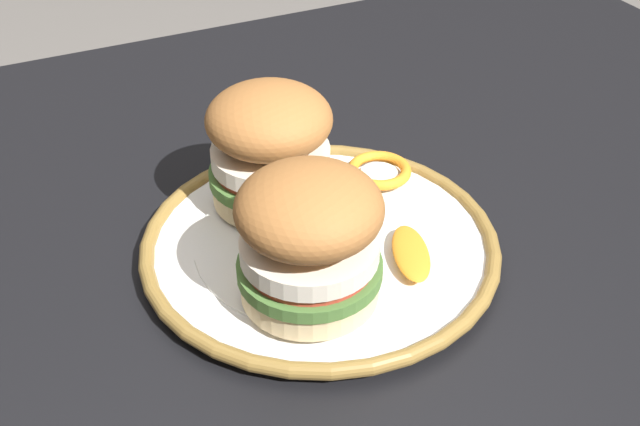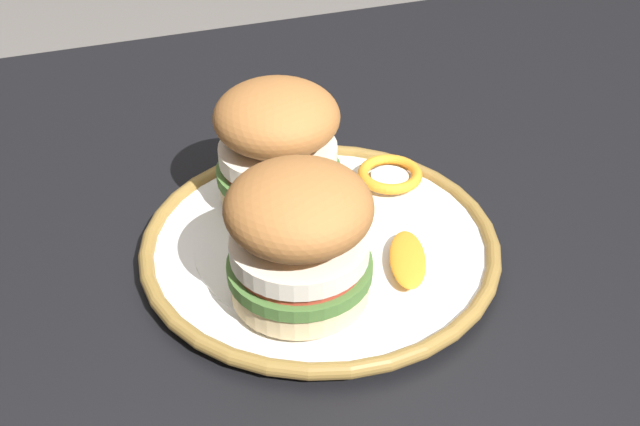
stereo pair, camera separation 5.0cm
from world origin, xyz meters
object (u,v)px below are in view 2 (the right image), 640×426
object	(u,v)px
sandwich_half_left	(299,235)
sandwich_half_right	(278,143)
dining_table	(344,334)
dinner_plate	(320,244)

from	to	relation	value
sandwich_half_left	sandwich_half_right	distance (m)	0.12
dining_table	sandwich_half_left	distance (m)	0.20
sandwich_half_left	sandwich_half_right	size ratio (longest dim) A/B	0.91
dining_table	sandwich_half_left	size ratio (longest dim) A/B	9.90
sandwich_half_left	sandwich_half_right	bearing A→B (deg)	-100.03
dinner_plate	sandwich_half_left	bearing A→B (deg)	58.20
dinner_plate	sandwich_half_right	xyz separation A→B (m)	(0.01, -0.06, 0.06)
dinner_plate	dining_table	bearing A→B (deg)	-159.87
sandwich_half_left	dinner_plate	bearing A→B (deg)	-121.80
dining_table	dinner_plate	bearing A→B (deg)	20.13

